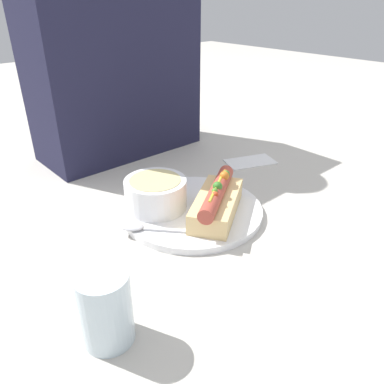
# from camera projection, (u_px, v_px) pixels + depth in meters

# --- Properties ---
(ground_plane) EXTENTS (4.00, 4.00, 0.00)m
(ground_plane) POSITION_uv_depth(u_px,v_px,m) (192.00, 213.00, 0.71)
(ground_plane) COLOR #BCB7AD
(dinner_plate) EXTENTS (0.26, 0.26, 0.01)m
(dinner_plate) POSITION_uv_depth(u_px,v_px,m) (192.00, 210.00, 0.71)
(dinner_plate) COLOR white
(dinner_plate) RESTS_ON ground_plane
(hot_dog) EXTENTS (0.17, 0.15, 0.07)m
(hot_dog) POSITION_uv_depth(u_px,v_px,m) (217.00, 201.00, 0.67)
(hot_dog) COLOR #E5C17F
(hot_dog) RESTS_ON dinner_plate
(soup_bowl) EXTENTS (0.12, 0.12, 0.06)m
(soup_bowl) POSITION_uv_depth(u_px,v_px,m) (156.00, 192.00, 0.69)
(soup_bowl) COLOR white
(soup_bowl) RESTS_ON dinner_plate
(spoon) EXTENTS (0.13, 0.14, 0.01)m
(spoon) POSITION_uv_depth(u_px,v_px,m) (146.00, 228.00, 0.64)
(spoon) COLOR #B7B7BC
(spoon) RESTS_ON dinner_plate
(drinking_glass) EXTENTS (0.06, 0.06, 0.10)m
(drinking_glass) POSITION_uv_depth(u_px,v_px,m) (106.00, 308.00, 0.43)
(drinking_glass) COLOR silver
(drinking_glass) RESTS_ON ground_plane
(napkin) EXTENTS (0.14, 0.11, 0.01)m
(napkin) POSITION_uv_depth(u_px,v_px,m) (250.00, 161.00, 0.92)
(napkin) COLOR white
(napkin) RESTS_ON ground_plane
(seated_diner) EXTENTS (0.40, 0.18, 0.61)m
(seated_diner) POSITION_uv_depth(u_px,v_px,m) (113.00, 45.00, 0.88)
(seated_diner) COLOR #1E1E38
(seated_diner) RESTS_ON ground_plane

